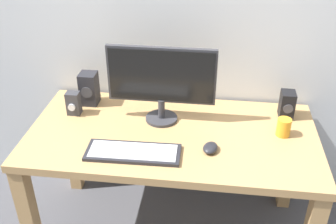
% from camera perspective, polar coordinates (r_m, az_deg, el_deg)
% --- Properties ---
extents(desk, '(1.50, 0.76, 0.73)m').
position_cam_1_polar(desk, '(2.14, 0.58, -5.34)').
color(desk, tan).
rests_on(desk, ground_plane).
extents(monitor, '(0.57, 0.17, 0.42)m').
position_cam_1_polar(monitor, '(2.07, -0.95, 4.60)').
color(monitor, '#333338').
rests_on(monitor, desk).
extents(keyboard_primary, '(0.46, 0.18, 0.02)m').
position_cam_1_polar(keyboard_primary, '(1.92, -5.01, -5.76)').
color(keyboard_primary, '#232328').
rests_on(keyboard_primary, desk).
extents(mouse, '(0.09, 0.11, 0.04)m').
position_cam_1_polar(mouse, '(1.94, 6.08, -5.11)').
color(mouse, '#232328').
rests_on(mouse, desk).
extents(speaker_right, '(0.08, 0.10, 0.15)m').
position_cam_1_polar(speaker_right, '(2.26, 16.63, 1.02)').
color(speaker_right, black).
rests_on(speaker_right, desk).
extents(speaker_left, '(0.10, 0.10, 0.19)m').
position_cam_1_polar(speaker_left, '(2.33, -11.20, 3.31)').
color(speaker_left, '#232328').
rests_on(speaker_left, desk).
extents(audio_controller, '(0.07, 0.07, 0.13)m').
position_cam_1_polar(audio_controller, '(2.26, -13.34, 1.21)').
color(audio_controller, '#333338').
rests_on(audio_controller, desk).
extents(coffee_mug, '(0.07, 0.07, 0.09)m').
position_cam_1_polar(coffee_mug, '(2.11, 16.19, -2.10)').
color(coffee_mug, orange).
rests_on(coffee_mug, desk).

